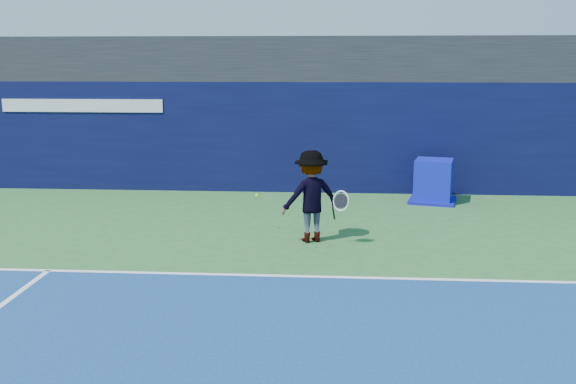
% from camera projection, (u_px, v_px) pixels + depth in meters
% --- Properties ---
extents(ground, '(80.00, 80.00, 0.00)m').
position_uv_depth(ground, '(340.00, 359.00, 7.81)').
color(ground, '#2E662F').
rests_on(ground, ground).
extents(baseline, '(24.00, 0.10, 0.01)m').
position_uv_depth(baseline, '(338.00, 277.00, 10.74)').
color(baseline, white).
rests_on(baseline, ground).
extents(stadium_band, '(36.00, 3.00, 1.20)m').
position_uv_depth(stadium_band, '(338.00, 59.00, 18.32)').
color(stadium_band, black).
rests_on(stadium_band, back_wall_assembly).
extents(back_wall_assembly, '(36.00, 1.03, 3.00)m').
position_uv_depth(back_wall_assembly, '(337.00, 136.00, 17.76)').
color(back_wall_assembly, '#090C33').
rests_on(back_wall_assembly, ground).
extents(equipment_cart, '(1.38, 1.38, 1.09)m').
position_uv_depth(equipment_cart, '(433.00, 183.00, 16.41)').
color(equipment_cart, '#0C12A9').
rests_on(equipment_cart, ground).
extents(tennis_player, '(1.44, 1.06, 1.84)m').
position_uv_depth(tennis_player, '(311.00, 196.00, 12.74)').
color(tennis_player, white).
rests_on(tennis_player, ground).
extents(tennis_ball, '(0.07, 0.07, 0.07)m').
position_uv_depth(tennis_ball, '(257.00, 195.00, 13.44)').
color(tennis_ball, '#CFE219').
rests_on(tennis_ball, ground).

